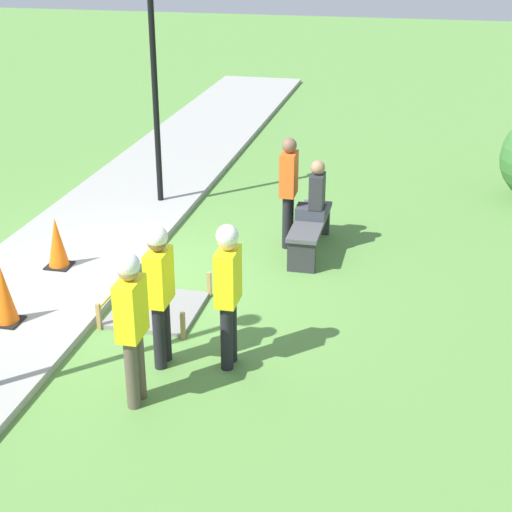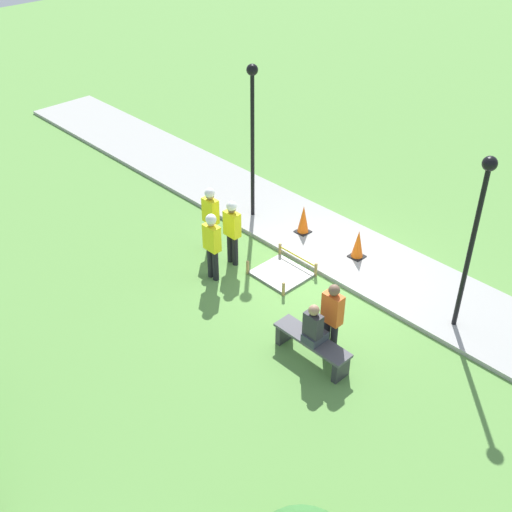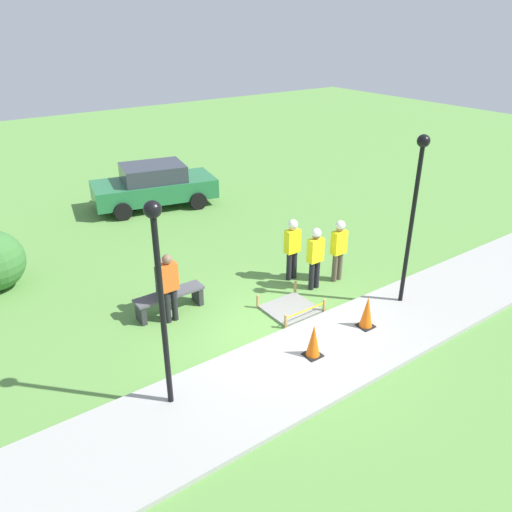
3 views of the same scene
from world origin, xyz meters
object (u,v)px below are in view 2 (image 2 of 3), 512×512
at_px(worker_trainee, 232,228).
at_px(lamppost_far, 477,220).
at_px(bystander_in_orange_shirt, 332,316).
at_px(traffic_cone_near_patch, 358,244).
at_px(worker_assistant, 212,241).
at_px(traffic_cone_far_patch, 303,219).
at_px(person_seated_on_bench, 314,327).
at_px(park_bench, 312,345).
at_px(worker_supervisor, 211,214).
at_px(lamppost_near, 252,121).

xyz_separation_m(worker_trainee, lamppost_far, (-4.95, -1.73, 1.62)).
xyz_separation_m(worker_trainee, bystander_in_orange_shirt, (-3.67, 0.75, -0.03)).
xyz_separation_m(traffic_cone_near_patch, worker_assistant, (1.84, 2.95, 0.54)).
xyz_separation_m(traffic_cone_far_patch, person_seated_on_bench, (-3.26, 3.27, 0.39)).
bearing_deg(lamppost_far, worker_trainee, 19.28).
height_order(park_bench, lamppost_far, lamppost_far).
distance_m(park_bench, worker_trainee, 3.75).
relative_size(traffic_cone_near_patch, bystander_in_orange_shirt, 0.43).
bearing_deg(traffic_cone_far_patch, worker_assistant, 86.32).
bearing_deg(traffic_cone_far_patch, person_seated_on_bench, 134.90).
xyz_separation_m(park_bench, bystander_in_orange_shirt, (-0.15, -0.36, 0.60)).
bearing_deg(worker_assistant, worker_supervisor, -39.04).
height_order(traffic_cone_far_patch, worker_assistant, worker_assistant).
relative_size(traffic_cone_far_patch, lamppost_far, 0.20).
distance_m(worker_supervisor, worker_assistant, 1.20).
xyz_separation_m(worker_supervisor, worker_assistant, (-0.93, 0.75, -0.00)).
height_order(person_seated_on_bench, lamppost_far, lamppost_far).
relative_size(worker_supervisor, worker_assistant, 1.00).
relative_size(traffic_cone_near_patch, traffic_cone_far_patch, 0.97).
bearing_deg(lamppost_far, worker_assistant, 27.15).
bearing_deg(bystander_in_orange_shirt, lamppost_near, -27.65).
bearing_deg(bystander_in_orange_shirt, traffic_cone_far_patch, -40.51).
height_order(person_seated_on_bench, worker_supervisor, worker_supervisor).
xyz_separation_m(traffic_cone_near_patch, park_bench, (-1.54, 3.33, -0.10)).
height_order(traffic_cone_near_patch, traffic_cone_far_patch, traffic_cone_far_patch).
relative_size(traffic_cone_near_patch, worker_supervisor, 0.43).
bearing_deg(park_bench, lamppost_far, -116.58).
distance_m(worker_supervisor, lamppost_far, 6.19).
bearing_deg(worker_supervisor, bystander_in_orange_shirt, 170.18).
bearing_deg(park_bench, worker_trainee, -17.52).
distance_m(worker_supervisor, bystander_in_orange_shirt, 4.52).
distance_m(traffic_cone_near_patch, bystander_in_orange_shirt, 3.45).
bearing_deg(traffic_cone_near_patch, bystander_in_orange_shirt, 119.63).
bearing_deg(worker_supervisor, traffic_cone_far_patch, -118.05).
height_order(park_bench, person_seated_on_bench, person_seated_on_bench).
bearing_deg(lamppost_far, park_bench, 63.42).
bearing_deg(park_bench, traffic_cone_near_patch, -65.18).
relative_size(traffic_cone_far_patch, worker_supervisor, 0.45).
distance_m(worker_supervisor, worker_trainee, 0.79).
xyz_separation_m(bystander_in_orange_shirt, lamppost_near, (4.88, -2.56, 1.77)).
bearing_deg(worker_trainee, person_seated_on_bench, 162.02).
distance_m(traffic_cone_far_patch, worker_supervisor, 2.42).
height_order(worker_trainee, lamppost_near, lamppost_near).
xyz_separation_m(person_seated_on_bench, bystander_in_orange_shirt, (-0.09, -0.41, 0.09)).
bearing_deg(lamppost_near, worker_assistant, 118.03).
bearing_deg(traffic_cone_far_patch, lamppost_far, 175.34).
distance_m(park_bench, lamppost_near, 6.04).
bearing_deg(worker_assistant, bystander_in_orange_shirt, 179.71).
height_order(park_bench, worker_supervisor, worker_supervisor).
xyz_separation_m(person_seated_on_bench, lamppost_far, (-1.36, -2.89, 1.74)).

